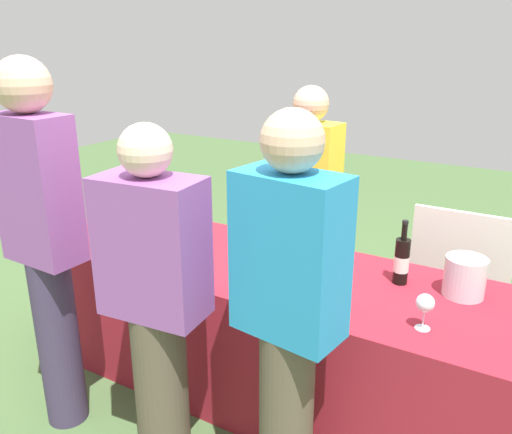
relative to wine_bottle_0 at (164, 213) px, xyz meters
The scene contains 18 objects.
ground_plane 1.11m from the wine_bottle_0, 10.12° to the right, with size 12.00×12.00×0.00m, color #476638.
tasting_table 0.86m from the wine_bottle_0, 10.12° to the right, with size 2.58×0.81×0.73m, color maroon.
wine_bottle_0 is the anchor object (origin of this frame).
wine_bottle_1 0.55m from the wine_bottle_0, ahead, with size 0.08×0.08×0.31m.
wine_bottle_2 0.69m from the wine_bottle_0, ahead, with size 0.07×0.07×0.30m.
wine_bottle_3 1.01m from the wine_bottle_0, ahead, with size 0.08×0.08×0.29m.
wine_bottle_4 1.41m from the wine_bottle_0, ahead, with size 0.07×0.07×0.31m.
wine_glass_0 0.40m from the wine_bottle_0, 124.68° to the right, with size 0.08×0.08×0.15m.
wine_glass_1 0.31m from the wine_bottle_0, 72.74° to the right, with size 0.07×0.07×0.14m.
wine_glass_2 0.33m from the wine_bottle_0, 56.03° to the right, with size 0.07×0.07×0.14m.
wine_glass_3 1.27m from the wine_bottle_0, 14.91° to the right, with size 0.06×0.06×0.13m.
wine_glass_4 1.65m from the wine_bottle_0, 11.98° to the right, with size 0.07×0.07×0.15m.
ice_bucket 1.69m from the wine_bottle_0, ahead, with size 0.18×0.18×0.18m, color silver.
server_pouring 0.87m from the wine_bottle_0, 38.62° to the left, with size 0.38×0.23×1.57m.
guest_0 0.87m from the wine_bottle_0, 87.63° to the right, with size 0.36×0.24×1.76m.
guest_1 1.05m from the wine_bottle_0, 51.76° to the right, with size 0.44×0.27×1.54m.
guest_2 1.42m from the wine_bottle_0, 31.36° to the right, with size 0.41×0.26×1.62m.
menu_board 1.79m from the wine_bottle_0, 26.72° to the left, with size 0.57×0.03×0.88m, color white.
Camera 1 is at (1.27, -2.14, 1.83)m, focal length 37.00 mm.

